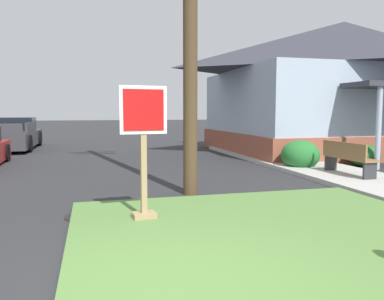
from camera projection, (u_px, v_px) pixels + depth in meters
grass_corner_patch at (274, 233)px, 5.42m from camera, size 5.63×4.93×0.08m
sidewalk_strip at (339, 174)px, 10.42m from camera, size 2.20×16.58×0.12m
stop_sign at (144, 155)px, 5.96m from camera, size 0.74×0.32×2.06m
manhole_cover at (86, 216)px, 6.40m from camera, size 0.70×0.70×0.02m
pickup_truck_charcoal at (13, 136)px, 18.00m from camera, size 2.10×5.54×1.48m
street_bench at (347, 156)px, 9.96m from camera, size 0.41×1.72×0.85m
corner_house at (342, 86)px, 16.85m from camera, size 10.88×9.21×5.63m
shrub_near_porch at (364, 155)px, 12.31m from camera, size 1.01×1.01×0.71m
shrub_by_curb at (300, 155)px, 11.63m from camera, size 1.16×1.16×0.89m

